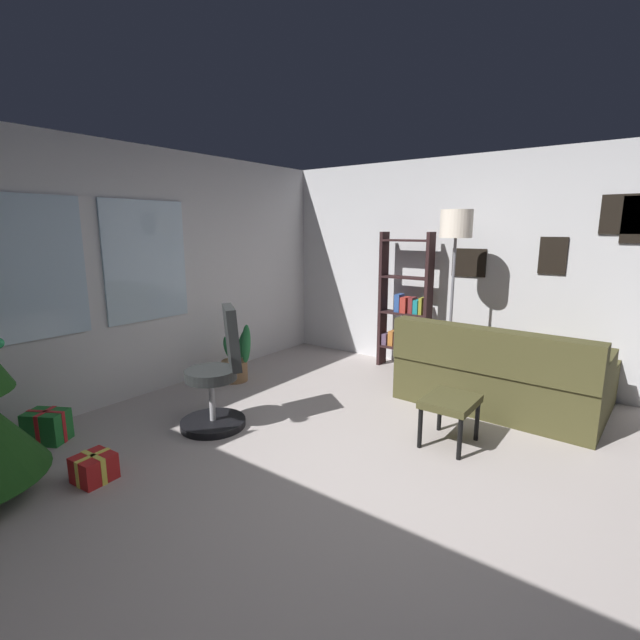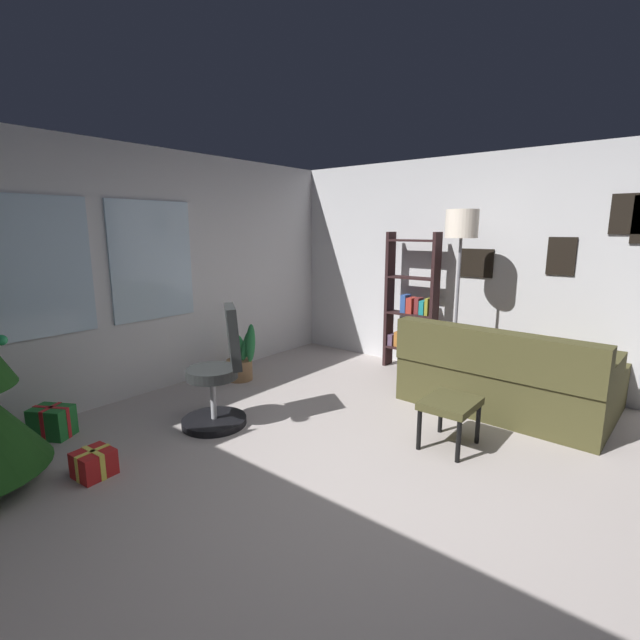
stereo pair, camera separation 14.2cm
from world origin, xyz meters
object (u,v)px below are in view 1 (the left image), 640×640
(floor_lamp, at_px, (455,240))
(potted_plant, at_px, (236,361))
(gift_box_red, at_px, (94,468))
(footstool, at_px, (450,405))
(office_chair, at_px, (218,381))
(bookshelf, at_px, (405,310))
(gift_box_green, at_px, (47,426))
(couch, at_px, (514,376))

(floor_lamp, distance_m, potted_plant, 2.70)
(gift_box_red, bearing_deg, footstool, -41.40)
(office_chair, relative_size, bookshelf, 0.64)
(office_chair, bearing_deg, gift_box_green, 139.29)
(footstool, relative_size, gift_box_green, 1.22)
(gift_box_red, relative_size, bookshelf, 0.15)
(couch, relative_size, footstool, 4.09)
(couch, xyz_separation_m, bookshelf, (0.48, 1.40, 0.43))
(couch, relative_size, gift_box_red, 7.35)
(gift_box_red, bearing_deg, potted_plant, 20.62)
(couch, height_order, potted_plant, couch)
(footstool, height_order, potted_plant, potted_plant)
(footstool, height_order, gift_box_red, footstool)
(gift_box_red, height_order, potted_plant, potted_plant)
(gift_box_green, bearing_deg, office_chair, -40.71)
(bookshelf, height_order, potted_plant, bookshelf)
(gift_box_green, bearing_deg, floor_lamp, -33.95)
(couch, xyz_separation_m, potted_plant, (-1.09, 2.70, -0.07))
(bookshelf, bearing_deg, office_chair, 168.15)
(potted_plant, bearing_deg, gift_box_green, 176.54)
(floor_lamp, bearing_deg, couch, -98.72)
(gift_box_red, distance_m, floor_lamp, 3.76)
(couch, height_order, gift_box_green, couch)
(couch, relative_size, floor_lamp, 0.98)
(gift_box_green, relative_size, floor_lamp, 0.20)
(couch, relative_size, bookshelf, 1.12)
(gift_box_green, relative_size, office_chair, 0.35)
(gift_box_red, bearing_deg, office_chair, -0.58)
(floor_lamp, bearing_deg, gift_box_green, 146.05)
(floor_lamp, bearing_deg, footstool, -158.28)
(gift_box_red, distance_m, bookshelf, 3.70)
(couch, relative_size, gift_box_green, 5.00)
(potted_plant, bearing_deg, office_chair, -139.99)
(gift_box_red, xyz_separation_m, floor_lamp, (3.22, -1.24, 1.49))
(couch, distance_m, gift_box_green, 4.16)
(gift_box_red, xyz_separation_m, gift_box_green, (0.07, 0.88, 0.04))
(footstool, relative_size, potted_plant, 0.67)
(floor_lamp, xyz_separation_m, potted_plant, (-1.20, 2.01, -1.35))
(bookshelf, bearing_deg, couch, -108.96)
(gift_box_green, relative_size, bookshelf, 0.22)
(footstool, xyz_separation_m, gift_box_red, (-1.98, 1.74, -0.24))
(gift_box_green, bearing_deg, couch, -42.75)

